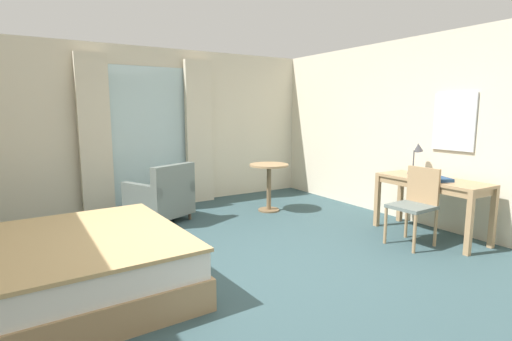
# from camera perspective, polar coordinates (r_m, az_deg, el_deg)

# --- Properties ---
(ground) EXTENTS (6.44, 7.07, 0.10)m
(ground) POSITION_cam_1_polar(r_m,az_deg,el_deg) (3.93, -0.90, -15.48)
(ground) COLOR #334C51
(wall_back) EXTENTS (6.04, 0.12, 2.56)m
(wall_back) POSITION_cam_1_polar(r_m,az_deg,el_deg) (6.62, -15.67, 5.99)
(wall_back) COLOR beige
(wall_back) RESTS_ON ground
(wall_right) EXTENTS (0.12, 6.67, 2.56)m
(wall_right) POSITION_cam_1_polar(r_m,az_deg,el_deg) (5.70, 25.62, 5.06)
(wall_right) COLOR beige
(wall_right) RESTS_ON ground
(balcony_glass_door) EXTENTS (1.23, 0.02, 2.26)m
(balcony_glass_door) POSITION_cam_1_polar(r_m,az_deg,el_deg) (6.56, -15.37, 4.63)
(balcony_glass_door) COLOR silver
(balcony_glass_door) RESTS_ON ground
(curtain_panel_left) EXTENTS (0.45, 0.10, 2.40)m
(curtain_panel_left) POSITION_cam_1_polar(r_m,az_deg,el_deg) (6.27, -22.48, 4.74)
(curtain_panel_left) COLOR beige
(curtain_panel_left) RESTS_ON ground
(curtain_panel_right) EXTENTS (0.47, 0.10, 2.40)m
(curtain_panel_right) POSITION_cam_1_polar(r_m,az_deg,el_deg) (6.74, -8.31, 5.55)
(curtain_panel_right) COLOR beige
(curtain_panel_right) RESTS_ON ground
(bed) EXTENTS (2.30, 1.87, 0.95)m
(bed) POSITION_cam_1_polar(r_m,az_deg,el_deg) (3.68, -29.36, -13.01)
(bed) COLOR tan
(bed) RESTS_ON ground
(writing_desk) EXTENTS (0.55, 1.35, 0.74)m
(writing_desk) POSITION_cam_1_polar(r_m,az_deg,el_deg) (5.30, 24.32, -2.07)
(writing_desk) COLOR tan
(writing_desk) RESTS_ON ground
(desk_chair) EXTENTS (0.46, 0.44, 0.91)m
(desk_chair) POSITION_cam_1_polar(r_m,az_deg,el_deg) (4.94, 22.34, -4.17)
(desk_chair) COLOR slate
(desk_chair) RESTS_ON ground
(desk_lamp) EXTENTS (0.26, 0.16, 0.42)m
(desk_lamp) POSITION_cam_1_polar(r_m,az_deg,el_deg) (5.59, 22.52, 2.51)
(desk_lamp) COLOR #4C4C51
(desk_lamp) RESTS_ON writing_desk
(closed_book) EXTENTS (0.31, 0.34, 0.04)m
(closed_book) POSITION_cam_1_polar(r_m,az_deg,el_deg) (5.14, 25.21, -1.14)
(closed_book) COLOR navy
(closed_book) RESTS_ON writing_desk
(armchair_by_window) EXTENTS (0.95, 0.96, 0.83)m
(armchair_by_window) POSITION_cam_1_polar(r_m,az_deg,el_deg) (5.70, -13.68, -3.90)
(armchair_by_window) COLOR slate
(armchair_by_window) RESTS_ON ground
(round_cafe_table) EXTENTS (0.61, 0.61, 0.74)m
(round_cafe_table) POSITION_cam_1_polar(r_m,az_deg,el_deg) (6.08, 1.90, -0.94)
(round_cafe_table) COLOR tan
(round_cafe_table) RESTS_ON ground
(wall_mirror) EXTENTS (0.02, 0.55, 0.72)m
(wall_mirror) POSITION_cam_1_polar(r_m,az_deg,el_deg) (5.53, 26.99, 6.36)
(wall_mirror) COLOR silver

